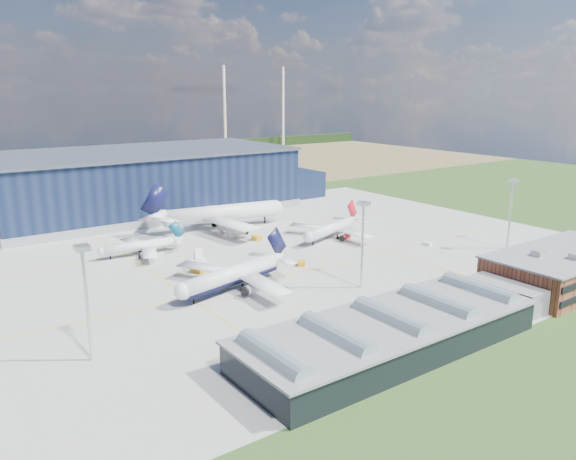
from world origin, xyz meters
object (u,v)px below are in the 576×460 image
at_px(airstair, 198,258).
at_px(gse_van_a, 197,264).
at_px(light_mast_east, 511,202).
at_px(airliner_red, 330,223).
at_px(airliner_navy, 231,266).
at_px(gse_van_b, 360,221).
at_px(ops_building, 565,268).
at_px(gse_tug_b, 301,263).
at_px(car_b, 545,264).
at_px(hangar, 149,184).
at_px(gse_cart_a, 427,244).
at_px(light_mast_center, 363,231).
at_px(gse_tug_c, 257,238).
at_px(gse_cart_b, 230,232).
at_px(gse_tug_a, 198,270).
at_px(light_mast_west, 85,284).
at_px(airliner_regional, 138,241).
at_px(airliner_widebody, 222,205).
at_px(car_a, 373,319).

bearing_deg(airstair, gse_van_a, -101.95).
relative_size(light_mast_east, airliner_red, 0.67).
relative_size(airliner_navy, gse_van_b, 7.82).
height_order(ops_building, gse_tug_b, ops_building).
bearing_deg(car_b, hangar, 35.51).
bearing_deg(gse_cart_a, light_mast_center, -172.94).
bearing_deg(airstair, gse_tug_c, 44.70).
bearing_deg(gse_cart_b, gse_tug_b, -150.10).
xyz_separation_m(hangar, ops_building, (52.20, -154.81, -6.82)).
bearing_deg(gse_tug_c, gse_cart_a, -41.26).
xyz_separation_m(light_mast_center, airstair, (-25.37, 43.49, -13.73)).
relative_size(gse_tug_a, airstair, 0.72).
bearing_deg(hangar, gse_tug_c, -81.16).
bearing_deg(gse_van_b, gse_cart_a, -156.21).
bearing_deg(gse_tug_c, car_b, -53.14).
distance_m(light_mast_west, airliner_navy, 45.90).
distance_m(airliner_regional, gse_van_a, 23.80).
bearing_deg(gse_van_a, car_b, -122.69).
bearing_deg(airliner_navy, light_mast_west, 9.87).
distance_m(light_mast_west, gse_cart_b, 100.19).
distance_m(airliner_navy, gse_tug_b, 28.68).
height_order(hangar, airstair, hangar).
distance_m(light_mast_east, airliner_red, 59.32).
distance_m(ops_building, gse_van_a, 101.10).
distance_m(airliner_navy, airstair, 26.16).
distance_m(airliner_navy, car_b, 93.21).
bearing_deg(light_mast_west, light_mast_center, 0.00).
xyz_separation_m(light_mast_west, airliner_regional, (33.61, 62.37, -10.77)).
relative_size(airliner_navy, gse_cart_a, 14.84).
relative_size(airliner_widebody, car_a, 16.94).
bearing_deg(light_mast_east, gse_cart_b, 132.82).
bearing_deg(car_b, gse_van_b, 17.39).
bearing_deg(airliner_widebody, light_mast_east, -42.02).
bearing_deg(gse_tug_c, airliner_widebody, 95.19).
bearing_deg(ops_building, gse_van_b, 87.04).
distance_m(airliner_widebody, gse_tug_a, 52.55).
bearing_deg(gse_cart_b, gse_tug_c, -135.03).
xyz_separation_m(hangar, light_mast_east, (72.19, -124.80, 3.82)).
bearing_deg(light_mast_east, car_b, -113.81).
relative_size(ops_building, airliner_navy, 1.14).
bearing_deg(airliner_red, airliner_navy, 6.08).
height_order(gse_tug_b, car_b, gse_tug_b).
height_order(gse_cart_a, car_a, gse_cart_a).
xyz_separation_m(ops_building, gse_cart_b, (-44.61, 99.73, -4.21)).
relative_size(gse_cart_a, gse_tug_c, 0.76).
bearing_deg(gse_tug_a, ops_building, -62.50).
distance_m(airliner_widebody, gse_cart_a, 75.41).
relative_size(light_mast_west, airliner_red, 0.67).
distance_m(light_mast_center, light_mast_east, 65.00).
bearing_deg(gse_cart_b, light_mast_east, -105.10).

